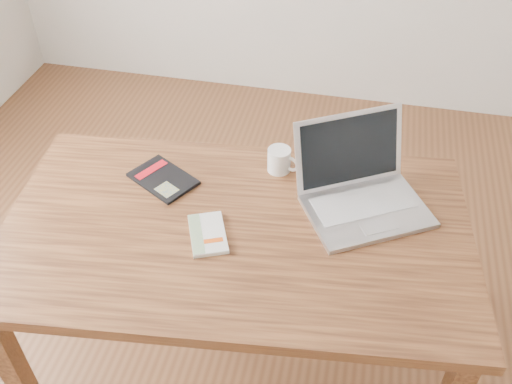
% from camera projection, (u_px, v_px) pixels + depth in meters
% --- Properties ---
extents(room, '(4.04, 4.04, 2.70)m').
position_uv_depth(room, '(242.00, 46.00, 1.35)').
color(room, brown).
rests_on(room, ground).
extents(desk, '(1.52, 0.98, 0.75)m').
position_uv_depth(desk, '(237.00, 246.00, 1.81)').
color(desk, '#59331B').
rests_on(desk, ground).
extents(white_guidebook, '(0.16, 0.20, 0.02)m').
position_uv_depth(white_guidebook, '(208.00, 234.00, 1.72)').
color(white_guidebook, silver).
rests_on(white_guidebook, desk).
extents(black_guidebook, '(0.26, 0.23, 0.01)m').
position_uv_depth(black_guidebook, '(163.00, 179.00, 1.91)').
color(black_guidebook, black).
rests_on(black_guidebook, desk).
extents(laptop, '(0.48, 0.47, 0.25)m').
position_uv_depth(laptop, '(361.00, 189.00, 1.80)').
color(laptop, silver).
rests_on(laptop, desk).
extents(coffee_mug, '(0.11, 0.08, 0.08)m').
position_uv_depth(coffee_mug, '(280.00, 160.00, 1.93)').
color(coffee_mug, white).
rests_on(coffee_mug, desk).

